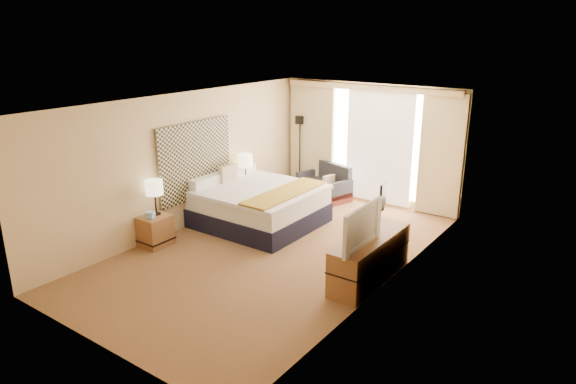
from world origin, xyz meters
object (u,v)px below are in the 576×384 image
Objects in this scene: media_dresser at (370,258)px; loveseat at (325,187)px; nightstand_left at (155,231)px; desk_chair at (376,209)px; lamp_right at (245,161)px; nightstand_right at (246,195)px; floor_lamp at (300,138)px; television at (356,225)px; lamp_left at (154,188)px; bed at (258,205)px.

loveseat is (-2.68, 3.03, -0.09)m from media_dresser.
desk_chair is (2.86, 2.95, 0.15)m from nightstand_left.
nightstand_right is at bearing 131.02° from lamp_right.
floor_lamp reaches higher than television.
nightstand_right is 0.78m from lamp_right.
loveseat is 4.22m from lamp_left.
floor_lamp is 4.28m from lamp_left.
lamp_left is (-0.84, -1.82, 0.65)m from bed.
desk_chair is (1.84, -1.14, 0.17)m from loveseat.
floor_lamp is 2.70× the size of lamp_right.
bed is at bearing -77.11° from loveseat.
nightstand_right is (0.00, 2.50, 0.00)m from nightstand_left.
loveseat is 1.28× the size of television.
nightstand_right is 2.09m from floor_lamp.
desk_chair is 2.92m from lamp_right.
television reaches higher than bed.
nightstand_left is 2.50m from nightstand_right.
nightstand_left is 3.85m from media_dresser.
floor_lamp is 1.82× the size of desk_chair.
lamp_right is at bearing 88.14° from lamp_left.
desk_chair is 0.88× the size of television.
nightstand_left is 4.11m from desk_chair.
media_dresser reaches higher than nightstand_right.
bed is at bearing -74.55° from floor_lamp.
bed is at bearing -36.59° from nightstand_right.
lamp_right is at bearing -92.56° from floor_lamp.
desk_chair is at bearing 44.77° from lamp_left.
lamp_right is 4.04m from television.
lamp_right is (-0.76, 0.55, 0.66)m from bed.
floor_lamp is 5.13m from television.
desk_chair reaches higher than nightstand_right.
media_dresser is 1.87× the size of desk_chair.
media_dresser is 2.77× the size of lamp_right.
television is (3.65, -1.87, 0.74)m from nightstand_right.
lamp_right is (-0.09, -1.90, -0.19)m from floor_lamp.
desk_chair reaches higher than media_dresser.
lamp_right is at bearing 88.92° from nightstand_left.
media_dresser is (3.70, 1.05, 0.07)m from nightstand_left.
bed is at bearing -35.67° from lamp_right.
floor_lamp is at bearing 105.45° from bed.
nightstand_right is 0.31× the size of media_dresser.
lamp_left is at bearing -92.17° from floor_lamp.
television is at bearing -96.74° from media_dresser.
loveseat is 1.35m from floor_lamp.
lamp_right reaches higher than nightstand_left.
lamp_left is (-0.03, -2.42, 0.77)m from nightstand_right.
nightstand_left is at bearing -164.16° from media_dresser.
floor_lamp is at bearing -178.11° from loveseat.
media_dresser is at bearing -21.40° from nightstand_right.
loveseat is at bearing 84.38° from bed.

